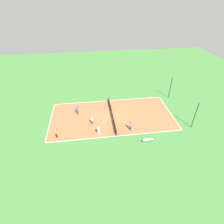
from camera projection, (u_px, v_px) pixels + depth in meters
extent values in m
plane|color=#47843D|center=(112.00, 116.00, 31.59)|extent=(80.00, 80.00, 0.00)
cube|color=#AD6B42|center=(112.00, 116.00, 31.58)|extent=(10.75, 21.80, 0.02)
cube|color=white|center=(109.00, 101.00, 35.87)|extent=(0.10, 21.80, 0.00)
cube|color=white|center=(117.00, 136.00, 27.28)|extent=(0.10, 21.80, 0.00)
cube|color=white|center=(50.00, 121.00, 30.38)|extent=(10.75, 0.10, 0.00)
cube|color=white|center=(169.00, 111.00, 32.77)|extent=(10.75, 0.10, 0.00)
cube|color=white|center=(112.00, 116.00, 31.57)|extent=(10.75, 0.10, 0.00)
cylinder|color=black|center=(109.00, 99.00, 35.50)|extent=(0.10, 0.10, 1.01)
cylinder|color=black|center=(117.00, 133.00, 27.06)|extent=(0.10, 0.10, 1.01)
cube|color=black|center=(112.00, 114.00, 31.30)|extent=(10.45, 0.03, 0.96)
cube|color=white|center=(112.00, 112.00, 31.03)|extent=(10.45, 0.04, 0.06)
cube|color=silver|center=(148.00, 140.00, 26.08)|extent=(0.36, 1.65, 0.04)
cylinder|color=#4C4C51|center=(143.00, 141.00, 26.13)|extent=(0.08, 0.08, 0.41)
cylinder|color=#4C4C51|center=(152.00, 140.00, 26.28)|extent=(0.08, 0.08, 0.41)
cube|color=navy|center=(130.00, 128.00, 28.24)|extent=(0.29, 0.25, 0.87)
cylinder|color=gray|center=(131.00, 124.00, 27.82)|extent=(0.43, 0.43, 0.61)
sphere|color=brown|center=(131.00, 122.00, 27.57)|extent=(0.26, 0.26, 0.26)
cylinder|color=#262626|center=(130.00, 122.00, 27.97)|extent=(0.28, 0.09, 0.03)
torus|color=black|center=(129.00, 121.00, 28.19)|extent=(0.36, 0.36, 0.02)
cube|color=black|center=(57.00, 135.00, 26.89)|extent=(0.27, 0.23, 0.75)
cylinder|color=orange|center=(56.00, 132.00, 26.52)|extent=(0.40, 0.40, 0.53)
sphere|color=beige|center=(55.00, 130.00, 26.30)|extent=(0.23, 0.23, 0.23)
cylinder|color=#262626|center=(56.00, 130.00, 26.70)|extent=(0.28, 0.06, 0.03)
torus|color=black|center=(57.00, 129.00, 26.93)|extent=(0.33, 0.33, 0.02)
cube|color=white|center=(99.00, 132.00, 27.50)|extent=(0.32, 0.32, 0.78)
cylinder|color=white|center=(98.00, 129.00, 27.11)|extent=(0.51, 0.51, 0.55)
sphere|color=beige|center=(98.00, 127.00, 26.88)|extent=(0.23, 0.23, 0.23)
cylinder|color=#262626|center=(97.00, 129.00, 26.83)|extent=(0.21, 0.23, 0.03)
torus|color=black|center=(96.00, 130.00, 26.65)|extent=(0.43, 0.43, 0.02)
cube|color=#4C4C51|center=(78.00, 112.00, 31.72)|extent=(0.31, 0.32, 0.90)
cylinder|color=blue|center=(77.00, 109.00, 31.27)|extent=(0.50, 0.50, 0.63)
sphere|color=brown|center=(77.00, 107.00, 31.01)|extent=(0.27, 0.27, 0.27)
cylinder|color=#262626|center=(76.00, 109.00, 31.00)|extent=(0.19, 0.24, 0.03)
torus|color=black|center=(74.00, 109.00, 30.84)|extent=(0.43, 0.43, 0.02)
cube|color=#4C4C51|center=(92.00, 122.00, 29.52)|extent=(0.25, 0.29, 0.74)
cylinder|color=silver|center=(92.00, 119.00, 29.15)|extent=(0.44, 0.44, 0.52)
sphere|color=beige|center=(92.00, 118.00, 28.94)|extent=(0.22, 0.22, 0.22)
cylinder|color=#262626|center=(90.00, 119.00, 29.10)|extent=(0.10, 0.28, 0.03)
torus|color=black|center=(88.00, 118.00, 29.13)|extent=(0.37, 0.37, 0.02)
sphere|color=#CCE033|center=(119.00, 102.00, 35.51)|extent=(0.07, 0.07, 0.07)
sphere|color=#CCE033|center=(143.00, 127.00, 28.91)|extent=(0.07, 0.07, 0.07)
cylinder|color=black|center=(170.00, 88.00, 35.49)|extent=(0.12, 0.12, 4.73)
cylinder|color=black|center=(195.00, 116.00, 27.72)|extent=(0.12, 0.12, 4.73)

